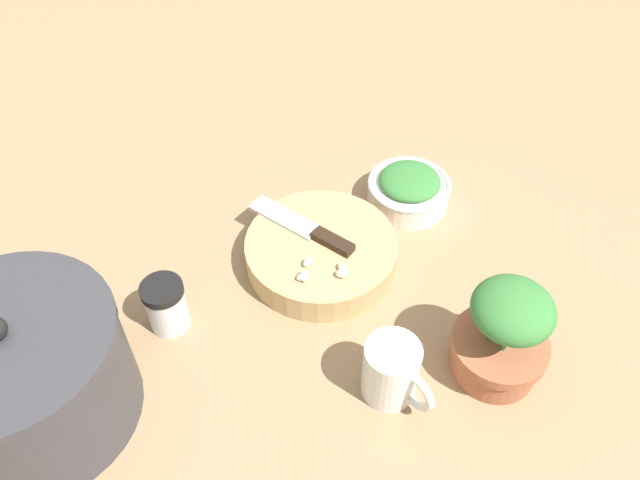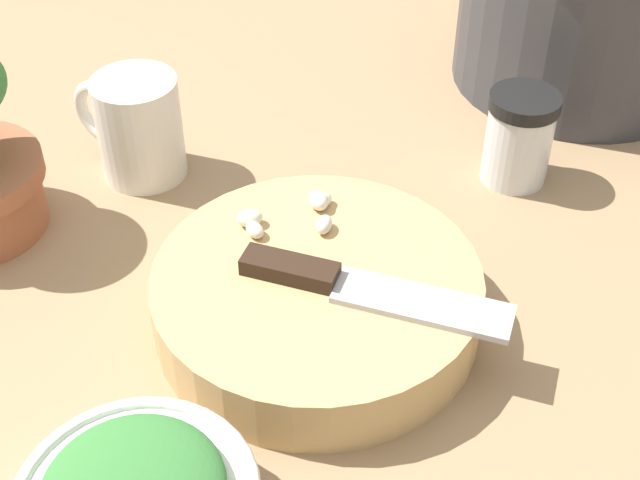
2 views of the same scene
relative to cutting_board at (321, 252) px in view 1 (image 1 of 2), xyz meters
The scene contains 9 objects.
ground_plane 0.06m from the cutting_board, 80.04° to the left, with size 5.00×5.00×0.00m, color #997A56.
cutting_board is the anchor object (origin of this frame).
chef_knife 0.04m from the cutting_board, 45.96° to the right, with size 0.17×0.13×0.01m.
garlic_cloves 0.07m from the cutting_board, 90.58° to the left, with size 0.08×0.05×0.01m.
herb_bowl 0.20m from the cutting_board, 134.88° to the right, with size 0.14×0.14×0.06m.
spice_jar 0.25m from the cutting_board, 30.54° to the left, with size 0.06×0.06×0.08m.
coffee_mug 0.24m from the cutting_board, 114.39° to the left, with size 0.09×0.09×0.09m.
stock_pot 0.44m from the cutting_board, 37.84° to the left, with size 0.25×0.25×0.20m.
potted_herb 0.30m from the cutting_board, 143.24° to the left, with size 0.13×0.13×0.16m.
Camera 1 is at (-0.03, 0.59, 0.74)m, focal length 35.00 mm.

